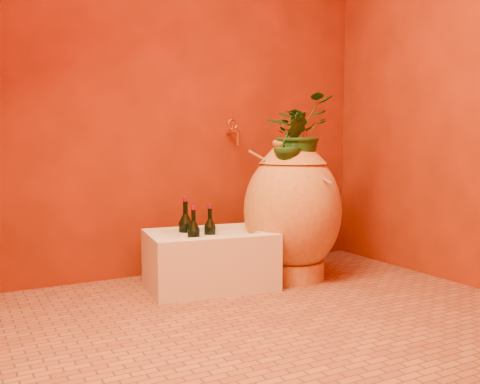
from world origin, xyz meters
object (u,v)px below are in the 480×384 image
amphora (293,210)px  stone_basin (210,260)px  wine_bottle_b (186,235)px  wine_bottle_a (194,240)px  wall_tap (234,131)px  wine_bottle_c (210,237)px

amphora → stone_basin: bearing=173.3°
stone_basin → wine_bottle_b: size_ratio=2.23×
wine_bottle_a → wall_tap: wall_tap is taller
amphora → stone_basin: (-0.53, 0.06, -0.27)m
amphora → wine_bottle_c: bearing=167.3°
wine_bottle_b → wine_bottle_c: 0.14m
amphora → wine_bottle_c: size_ratio=2.90×
amphora → wine_bottle_b: size_ratio=2.49×
wine_bottle_b → stone_basin: bearing=-37.5°
wine_bottle_b → wine_bottle_a: bearing=-88.7°
wine_bottle_a → wine_bottle_b: wine_bottle_b is taller
stone_basin → wine_bottle_b: bearing=142.5°
wall_tap → wine_bottle_b: bearing=-149.6°
wine_bottle_a → wine_bottle_b: 0.11m
amphora → wine_bottle_b: (-0.64, 0.15, -0.12)m
wine_bottle_c → wine_bottle_b: bearing=165.7°
wine_bottle_a → wall_tap: size_ratio=1.76×
stone_basin → wine_bottle_a: 0.17m
wall_tap → amphora: bearing=-66.5°
wine_bottle_b → wall_tap: wall_tap is taller
amphora → wine_bottle_c: 0.53m
amphora → wine_bottle_a: (-0.63, 0.04, -0.13)m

